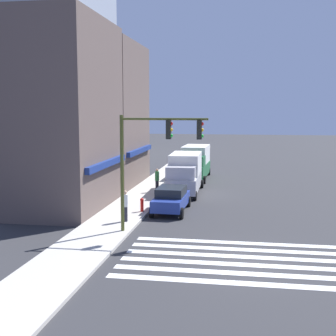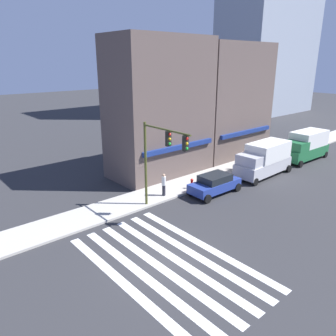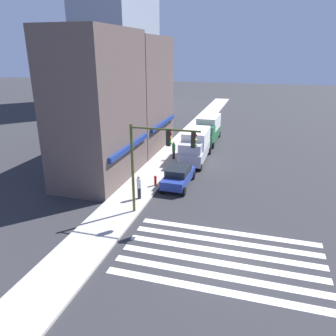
{
  "view_description": "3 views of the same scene",
  "coord_description": "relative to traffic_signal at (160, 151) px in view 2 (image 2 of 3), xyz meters",
  "views": [
    {
      "loc": [
        -19.66,
        0.19,
        6.48
      ],
      "look_at": [
        3.47,
        4.0,
        3.5
      ],
      "focal_mm": 50.0,
      "sensor_mm": 36.0,
      "label": 1
    },
    {
      "loc": [
        -9.62,
        -11.15,
        10.1
      ],
      "look_at": [
        3.47,
        4.0,
        3.5
      ],
      "focal_mm": 35.0,
      "sensor_mm": 36.0,
      "label": 2
    },
    {
      "loc": [
        -15.13,
        -1.36,
        10.5
      ],
      "look_at": [
        3.47,
        4.0,
        3.5
      ],
      "focal_mm": 35.0,
      "sensor_mm": 36.0,
      "label": 3
    }
  ],
  "objects": [
    {
      "name": "pedestrian_white_shirt",
      "position": [
        1.97,
        2.0,
        -3.38
      ],
      "size": [
        0.32,
        0.32,
        1.77
      ],
      "rotation": [
        0.0,
        0.0,
        5.73
      ],
      "color": "#23232D",
      "rests_on": "sidewalk_left"
    },
    {
      "name": "ground_plane",
      "position": [
        -3.47,
        -4.77,
        -4.46
      ],
      "size": [
        200.0,
        200.0,
        0.0
      ],
      "primitive_type": "plane",
      "color": "#2D2D30"
    },
    {
      "name": "storefront_row",
      "position": [
        10.23,
        6.73,
        1.54
      ],
      "size": [
        18.77,
        5.3,
        12.15
      ],
      "color": "brown",
      "rests_on": "ground_plane"
    },
    {
      "name": "box_truck_silver",
      "position": [
        12.18,
        -0.07,
        -2.87
      ],
      "size": [
        6.26,
        2.42,
        3.04
      ],
      "rotation": [
        0.0,
        0.0,
        0.03
      ],
      "color": "#B7B7BC",
      "rests_on": "ground_plane"
    },
    {
      "name": "pedestrian_green_top",
      "position": [
        11.73,
        2.01,
        -3.38
      ],
      "size": [
        0.32,
        0.32,
        1.77
      ],
      "rotation": [
        0.0,
        0.0,
        3.28
      ],
      "color": "#23232D",
      "rests_on": "sidewalk_left"
    },
    {
      "name": "box_truck_green",
      "position": [
        19.79,
        -0.07,
        -2.87
      ],
      "size": [
        6.26,
        2.42,
        3.04
      ],
      "rotation": [
        0.0,
        0.0,
        -0.03
      ],
      "color": "#1E6638",
      "rests_on": "ground_plane"
    },
    {
      "name": "sedan_blue",
      "position": [
        5.49,
        -0.07,
        -3.61
      ],
      "size": [
        4.44,
        2.02,
        1.59
      ],
      "rotation": [
        0.0,
        0.0,
        -0.02
      ],
      "color": "navy",
      "rests_on": "ground_plane"
    },
    {
      "name": "traffic_signal",
      "position": [
        0.0,
        0.0,
        0.0
      ],
      "size": [
        0.32,
        4.51,
        6.17
      ],
      "color": "#474C1E",
      "rests_on": "ground_plane"
    },
    {
      "name": "fire_hydrant",
      "position": [
        4.64,
        1.63,
        -3.84
      ],
      "size": [
        0.24,
        0.24,
        0.84
      ],
      "color": "red",
      "rests_on": "sidewalk_left"
    },
    {
      "name": "sidewalk_left",
      "position": [
        -3.47,
        2.73,
        -4.38
      ],
      "size": [
        120.0,
        3.0,
        0.15
      ],
      "color": "#B2ADA3",
      "rests_on": "ground_plane"
    },
    {
      "name": "crosswalk_stripes",
      "position": [
        -3.47,
        -4.77,
        -4.45
      ],
      "size": [
        5.86,
        10.8,
        0.01
      ],
      "color": "silver",
      "rests_on": "ground_plane"
    }
  ]
}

